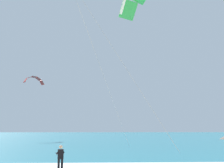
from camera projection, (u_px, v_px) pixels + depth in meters
name	position (u px, v px, depth m)	size (l,w,h in m)	color
sea	(100.00, 137.00, 76.60)	(200.00, 120.00, 0.20)	teal
surf_foam	(101.00, 166.00, 18.37)	(200.00, 3.15, 0.04)	white
kitesurfer	(60.00, 158.00, 16.86)	(0.61, 0.60, 1.69)	black
kite_distant	(34.00, 79.00, 59.98)	(3.97, 4.07, 1.73)	red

